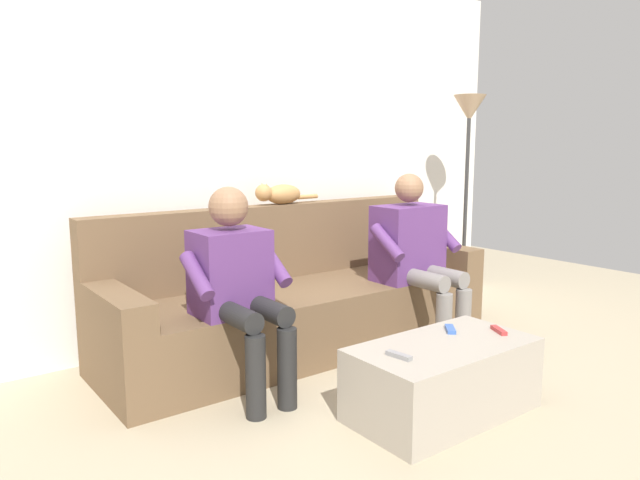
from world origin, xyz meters
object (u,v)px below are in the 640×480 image
Objects in this scene: couch at (299,302)px; remote_red at (499,330)px; coffee_table at (443,379)px; person_left_seated at (414,249)px; remote_gray at (399,355)px; person_right_seated at (237,279)px; remote_blue at (450,329)px; cat_on_backrest at (279,194)px; floor_lamp at (468,134)px.

remote_red is at bearing 105.66° from couch.
person_left_seated reaches higher than coffee_table.
remote_gray is (0.97, 0.85, -0.26)m from person_left_seated.
person_right_seated is 1.37m from remote_red.
remote_red and remote_blue have the same top height.
person_left_seated is at bearing -128.05° from coffee_table.
person_left_seated reaches higher than remote_blue.
person_right_seated reaches higher than couch.
remote_red is 0.96× the size of remote_gray.
remote_red is (-1.02, 0.89, -0.24)m from person_right_seated.
remote_red is at bearing 101.79° from cat_on_backrest.
cat_on_backrest reaches higher than remote_red.
couch is 1.23m from coffee_table.
cat_on_backrest is 3.93× the size of remote_red.
coffee_table is 0.85× the size of person_right_seated.
floor_lamp reaches higher than remote_blue.
person_left_seated reaches higher than remote_red.
remote_gray reaches higher than coffee_table.
floor_lamp is at bearing 114.49° from remote_gray.
person_right_seated is at bearing 9.05° from floor_lamp.
couch reaches higher than coffee_table.
remote_gray is (0.31, 1.22, 0.07)m from couch.
floor_lamp is (-2.25, -0.36, 0.77)m from person_right_seated.
coffee_table is 7.12× the size of remote_gray.
cat_on_backrest is at bearing -136.75° from person_right_seated.
remote_red is 1.03× the size of remote_blue.
coffee_table is at bearing 83.03° from remote_gray.
remote_gray is at bearing 41.21° from person_left_seated.
couch is 1.32m from remote_red.
couch reaches higher than remote_red.
cat_on_backrest reaches higher than couch.
coffee_table is at bearing 90.00° from couch.
remote_red is (-0.36, 1.27, 0.07)m from couch.
remote_red is 0.67m from remote_gray.
remote_blue is at bearing 138.93° from person_right_seated.
remote_blue is (0.18, -0.16, -0.00)m from remote_red.
couch is 1.93m from floor_lamp.
remote_blue is at bearing 98.92° from couch.
remote_gray is (0.48, 0.12, 0.00)m from remote_blue.
person_right_seated is 8.70× the size of remote_red.
person_left_seated is 0.91m from remote_blue.
remote_red reaches higher than coffee_table.
couch is 1.53× the size of floor_lamp.
coffee_table is 0.36m from remote_gray.
couch reaches higher than remote_blue.
cat_on_backrest is at bearing 159.29° from remote_gray.
coffee_table is 0.28m from remote_blue.
remote_blue is at bearing -104.77° from remote_red.
remote_blue is (0.49, 0.73, -0.26)m from person_left_seated.
cat_on_backrest is (-0.03, -1.49, 0.80)m from coffee_table.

